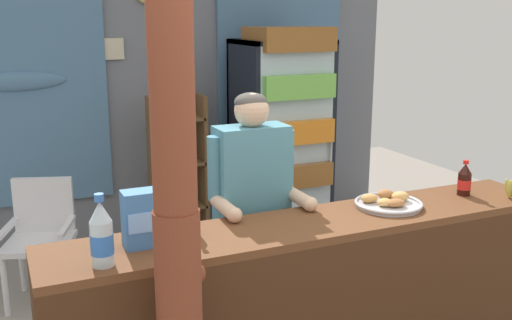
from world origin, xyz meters
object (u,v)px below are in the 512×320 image
at_px(pastry_tray, 388,202).
at_px(soda_bottle_cola, 464,180).
at_px(drink_fridge, 283,125).
at_px(plastic_lawn_chair, 41,233).
at_px(soda_bottle_grape_soda, 192,216).
at_px(stall_counter, 326,299).
at_px(shopkeeper, 252,198).
at_px(timber_post, 176,224).
at_px(soda_bottle_water, 102,236).
at_px(bottle_shelf_rack, 178,168).
at_px(snack_box_biscuit, 147,218).

bearing_deg(pastry_tray, soda_bottle_cola, -0.12).
distance_m(drink_fridge, pastry_tray, 2.15).
xyz_separation_m(plastic_lawn_chair, soda_bottle_cola, (2.22, -1.70, 0.57)).
relative_size(drink_fridge, pastry_tray, 5.15).
bearing_deg(plastic_lawn_chair, soda_bottle_grape_soda, -70.66).
bearing_deg(pastry_tray, stall_counter, -162.87).
xyz_separation_m(stall_counter, shopkeeper, (-0.18, 0.51, 0.42)).
bearing_deg(timber_post, soda_bottle_water, 131.16).
relative_size(bottle_shelf_rack, plastic_lawn_chair, 1.53).
xyz_separation_m(stall_counter, soda_bottle_water, (-1.10, -0.02, 0.52)).
xyz_separation_m(bottle_shelf_rack, soda_bottle_cola, (1.01, -2.38, 0.38)).
distance_m(soda_bottle_cola, pastry_tray, 0.53).
bearing_deg(soda_bottle_water, stall_counter, 1.19).
height_order(timber_post, soda_bottle_water, timber_post).
height_order(drink_fridge, soda_bottle_grape_soda, drink_fridge).
height_order(stall_counter, snack_box_biscuit, snack_box_biscuit).
bearing_deg(shopkeeper, soda_bottle_grape_soda, -143.75).
bearing_deg(plastic_lawn_chair, shopkeeper, -51.79).
bearing_deg(drink_fridge, bottle_shelf_rack, 163.57).
bearing_deg(plastic_lawn_chair, timber_post, -80.04).
xyz_separation_m(timber_post, drink_fridge, (1.73, 2.55, -0.17)).
height_order(timber_post, snack_box_biscuit, timber_post).
height_order(timber_post, drink_fridge, timber_post).
bearing_deg(soda_bottle_water, timber_post, -48.84).
bearing_deg(stall_counter, drink_fridge, 68.80).
bearing_deg(snack_box_biscuit, stall_counter, -8.13).
distance_m(soda_bottle_cola, soda_bottle_grape_soda, 1.64).
height_order(stall_counter, bottle_shelf_rack, bottle_shelf_rack).
distance_m(stall_counter, soda_bottle_grape_soda, 0.82).
relative_size(soda_bottle_water, soda_bottle_cola, 1.51).
relative_size(stall_counter, soda_bottle_grape_soda, 13.22).
xyz_separation_m(timber_post, bottle_shelf_rack, (0.84, 2.82, -0.53)).
distance_m(shopkeeper, pastry_tray, 0.75).
distance_m(soda_bottle_grape_soda, pastry_tray, 1.11).
bearing_deg(soda_bottle_cola, soda_bottle_water, -175.50).
height_order(timber_post, plastic_lawn_chair, timber_post).
height_order(stall_counter, timber_post, timber_post).
relative_size(drink_fridge, snack_box_biscuit, 7.30).
bearing_deg(soda_bottle_grape_soda, soda_bottle_cola, -1.17).
distance_m(timber_post, soda_bottle_water, 0.38).
bearing_deg(soda_bottle_grape_soda, drink_fridge, 53.83).
xyz_separation_m(timber_post, pastry_tray, (1.32, 0.44, -0.22)).
xyz_separation_m(soda_bottle_grape_soda, pastry_tray, (1.11, -0.03, -0.07)).
distance_m(timber_post, shopkeeper, 1.08).
relative_size(soda_bottle_cola, snack_box_biscuit, 0.80).
bearing_deg(shopkeeper, snack_box_biscuit, -150.37).
relative_size(timber_post, soda_bottle_grape_soda, 12.10).
height_order(shopkeeper, pastry_tray, shopkeeper).
relative_size(soda_bottle_grape_soda, pastry_tray, 0.57).
distance_m(soda_bottle_grape_soda, snack_box_biscuit, 0.23).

